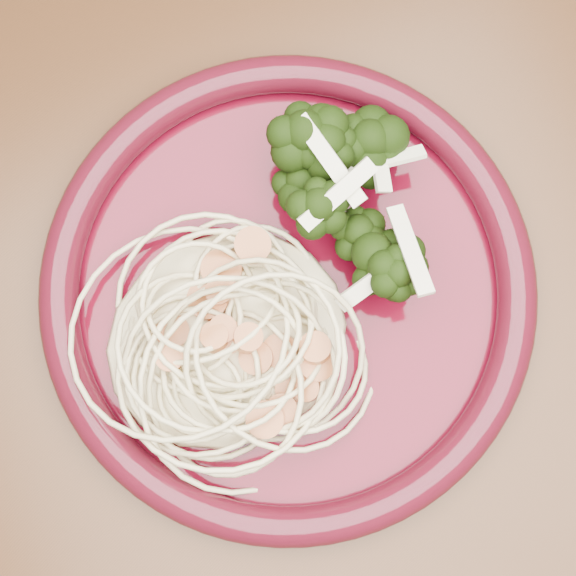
# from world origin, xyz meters

# --- Properties ---
(dining_table) EXTENTS (1.20, 0.80, 0.75)m
(dining_table) POSITION_xyz_m (0.00, 0.00, 0.65)
(dining_table) COLOR #472814
(dining_table) RESTS_ON ground
(dinner_plate) EXTENTS (0.36, 0.36, 0.03)m
(dinner_plate) POSITION_xyz_m (-0.12, 0.05, 0.76)
(dinner_plate) COLOR #470512
(dinner_plate) RESTS_ON dining_table
(spaghetti_pile) EXTENTS (0.17, 0.16, 0.03)m
(spaghetti_pile) POSITION_xyz_m (-0.17, 0.04, 0.77)
(spaghetti_pile) COLOR beige
(spaghetti_pile) RESTS_ON dinner_plate
(scallop_cluster) EXTENTS (0.14, 0.14, 0.04)m
(scallop_cluster) POSITION_xyz_m (-0.17, 0.04, 0.81)
(scallop_cluster) COLOR #CD7D46
(scallop_cluster) RESTS_ON spaghetti_pile
(broccoli_pile) EXTENTS (0.12, 0.16, 0.05)m
(broccoli_pile) POSITION_xyz_m (-0.06, 0.06, 0.78)
(broccoli_pile) COLOR black
(broccoli_pile) RESTS_ON dinner_plate
(onion_garnish) EXTENTS (0.08, 0.11, 0.05)m
(onion_garnish) POSITION_xyz_m (-0.06, 0.06, 0.81)
(onion_garnish) COLOR #EBEAC5
(onion_garnish) RESTS_ON broccoli_pile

